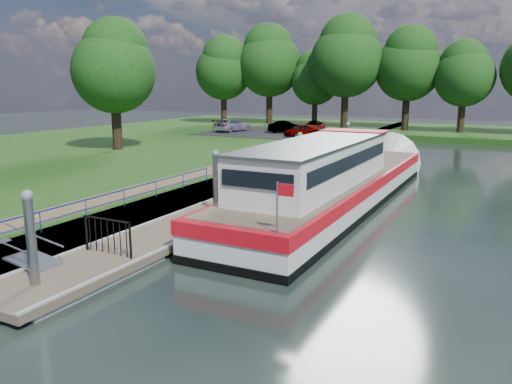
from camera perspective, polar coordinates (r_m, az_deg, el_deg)
The scene contains 17 objects.
ground at distance 15.02m, azimuth -22.26°, elevation -10.50°, with size 160.00×160.00×0.00m, color black.
riverbank at distance 37.74m, azimuth -22.84°, elevation 3.28°, with size 32.00×90.00×0.78m, color #1B4112.
bank_edge at distance 27.77m, azimuth -1.91°, elevation 1.38°, with size 1.10×90.00×0.78m, color #473D2D.
footpath at distance 23.16m, azimuth -14.50°, elevation -0.11°, with size 1.60×40.00×0.05m, color brown.
carpark at distance 51.84m, azimuth 2.46°, elevation 6.82°, with size 14.00×12.00×0.06m, color black.
blue_fence at distance 18.48m, azimuth -21.09°, elevation -1.96°, with size 0.04×18.04×0.72m.
pontoon at distance 24.91m, azimuth 0.95°, elevation -0.34°, with size 2.50×30.00×0.56m.
mooring_piles at distance 24.70m, azimuth 0.96°, elevation 2.15°, with size 0.30×27.30×3.55m.
gangway at distance 16.48m, azimuth -25.31°, elevation -6.45°, with size 2.58×1.00×0.92m.
gate_panel at distance 16.05m, azimuth -16.62°, elevation -4.30°, with size 1.85×0.05×1.15m.
barge at distance 24.04m, azimuth 9.41°, elevation 1.25°, with size 4.36×21.15×4.78m.
horizon_trees at distance 58.83m, azimuth 15.72°, elevation 13.98°, with size 54.38×10.03×12.87m.
bank_tree_a at distance 39.45m, azimuth -15.91°, elevation 13.78°, with size 6.12×6.12×9.72m.
car_a at distance 47.72m, azimuth 4.96°, elevation 7.04°, with size 1.30×3.24×1.10m, color #999999.
car_b at distance 51.09m, azimuth 3.41°, elevation 7.44°, with size 1.26×3.61×1.19m, color #999999.
car_c at distance 52.70m, azimuth -2.76°, elevation 7.66°, with size 1.85×4.55×1.32m, color #999999.
car_d at distance 52.47m, azimuth 6.63°, elevation 7.47°, with size 1.87×4.05×1.13m, color #999999.
Camera 1 is at (10.87, -8.76, 5.53)m, focal length 35.00 mm.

